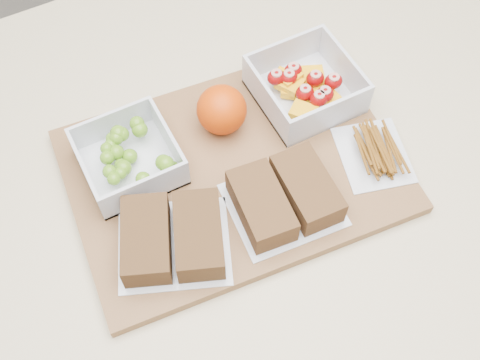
{
  "coord_description": "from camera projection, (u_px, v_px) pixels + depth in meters",
  "views": [
    {
      "loc": [
        -0.2,
        -0.34,
        1.58
      ],
      "look_at": [
        -0.02,
        0.0,
        0.93
      ],
      "focal_mm": 45.0,
      "sensor_mm": 36.0,
      "label": 1
    }
  ],
  "objects": [
    {
      "name": "counter",
      "position": [
        248.0,
        302.0,
        1.17
      ],
      "size": [
        1.2,
        0.9,
        0.9
      ],
      "primitive_type": "cube",
      "color": "beige",
      "rests_on": "ground"
    },
    {
      "name": "cutting_board",
      "position": [
        234.0,
        171.0,
        0.79
      ],
      "size": [
        0.44,
        0.34,
        0.02
      ],
      "primitive_type": "cube",
      "rotation": [
        0.0,
        0.0,
        -0.09
      ],
      "color": "brown",
      "rests_on": "counter"
    },
    {
      "name": "grape_container",
      "position": [
        129.0,
        157.0,
        0.76
      ],
      "size": [
        0.12,
        0.12,
        0.05
      ],
      "color": "silver",
      "rests_on": "cutting_board"
    },
    {
      "name": "fruit_container",
      "position": [
        305.0,
        87.0,
        0.82
      ],
      "size": [
        0.13,
        0.13,
        0.05
      ],
      "color": "silver",
      "rests_on": "cutting_board"
    },
    {
      "name": "orange",
      "position": [
        222.0,
        110.0,
        0.79
      ],
      "size": [
        0.07,
        0.07,
        0.07
      ],
      "primitive_type": "sphere",
      "color": "#DC4105",
      "rests_on": "cutting_board"
    },
    {
      "name": "sandwich_bag_left",
      "position": [
        173.0,
        238.0,
        0.71
      ],
      "size": [
        0.17,
        0.16,
        0.04
      ],
      "color": "silver",
      "rests_on": "cutting_board"
    },
    {
      "name": "sandwich_bag_center",
      "position": [
        284.0,
        197.0,
        0.74
      ],
      "size": [
        0.14,
        0.13,
        0.04
      ],
      "color": "silver",
      "rests_on": "cutting_board"
    },
    {
      "name": "pretzel_bag",
      "position": [
        375.0,
        151.0,
        0.78
      ],
      "size": [
        0.11,
        0.12,
        0.02
      ],
      "color": "silver",
      "rests_on": "cutting_board"
    }
  ]
}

